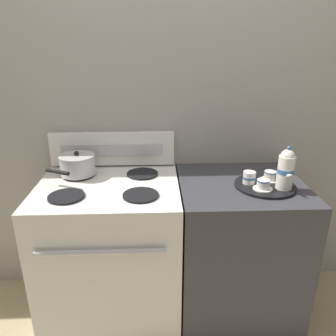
% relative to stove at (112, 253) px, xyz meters
% --- Properties ---
extents(ground_plane, '(6.00, 6.00, 0.00)m').
position_rel_stove_xyz_m(ground_plane, '(0.36, 0.00, -0.45)').
color(ground_plane, tan).
extents(wall_back, '(6.00, 0.05, 2.20)m').
position_rel_stove_xyz_m(wall_back, '(0.36, 0.36, 0.65)').
color(wall_back, '#9E998E').
rests_on(wall_back, ground).
extents(stove, '(0.80, 0.69, 0.91)m').
position_rel_stove_xyz_m(stove, '(0.00, 0.00, 0.00)').
color(stove, silver).
rests_on(stove, ground).
extents(control_panel, '(0.78, 0.05, 0.21)m').
position_rel_stove_xyz_m(control_panel, '(0.00, 0.31, 0.57)').
color(control_panel, silver).
rests_on(control_panel, stove).
extents(side_counter, '(0.71, 0.66, 0.90)m').
position_rel_stove_xyz_m(side_counter, '(0.76, 0.00, -0.00)').
color(side_counter, '#38383D').
rests_on(side_counter, ground).
extents(saucepan, '(0.25, 0.30, 0.14)m').
position_rel_stove_xyz_m(saucepan, '(-0.19, 0.15, 0.52)').
color(saucepan, '#B7B7BC').
rests_on(saucepan, stove).
extents(serving_tray, '(0.33, 0.33, 0.01)m').
position_rel_stove_xyz_m(serving_tray, '(0.87, -0.06, 0.46)').
color(serving_tray, black).
rests_on(serving_tray, side_counter).
extents(teapot, '(0.09, 0.14, 0.24)m').
position_rel_stove_xyz_m(teapot, '(0.96, -0.11, 0.57)').
color(teapot, white).
rests_on(teapot, serving_tray).
extents(teacup_left, '(0.10, 0.10, 0.05)m').
position_rel_stove_xyz_m(teacup_left, '(0.92, 0.00, 0.49)').
color(teacup_left, white).
rests_on(teacup_left, serving_tray).
extents(teacup_right, '(0.10, 0.10, 0.05)m').
position_rel_stove_xyz_m(teacup_right, '(0.84, -0.12, 0.49)').
color(teacup_right, white).
rests_on(teacup_right, serving_tray).
extents(creamer_jug, '(0.07, 0.07, 0.07)m').
position_rel_stove_xyz_m(creamer_jug, '(0.79, -0.04, 0.50)').
color(creamer_jug, white).
rests_on(creamer_jug, serving_tray).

